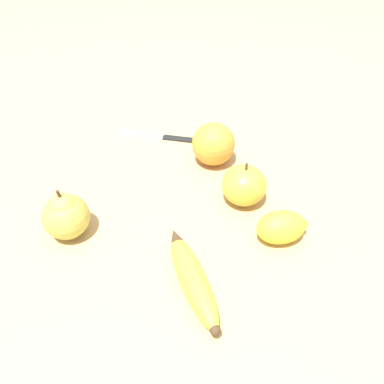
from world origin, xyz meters
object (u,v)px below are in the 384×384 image
object	(u,v)px
apple	(244,185)
paring_knife	(161,136)
orange	(213,144)
pear	(65,214)
lemon	(281,227)
banana	(192,278)

from	to	relation	value
apple	paring_knife	world-z (taller)	apple
orange	pear	bearing A→B (deg)	-77.25
pear	apple	world-z (taller)	pear
lemon	paring_knife	distance (m)	0.37
orange	paring_knife	distance (m)	0.15
orange	paring_knife	bearing A→B (deg)	-153.17
banana	apple	bearing A→B (deg)	-46.80
pear	orange	bearing A→B (deg)	102.75
apple	paring_knife	size ratio (longest dim) A/B	0.55
banana	paring_knife	distance (m)	0.39
paring_knife	orange	bearing A→B (deg)	-116.67
pear	banana	bearing A→B (deg)	37.27
apple	lemon	world-z (taller)	apple
apple	orange	bearing A→B (deg)	177.82
pear	apple	bearing A→B (deg)	79.25
pear	lemon	bearing A→B (deg)	62.19
banana	orange	world-z (taller)	orange
banana	pear	world-z (taller)	pear
orange	pear	size ratio (longest dim) A/B	0.91
lemon	banana	bearing A→B (deg)	-82.88
orange	lemon	bearing A→B (deg)	0.47
apple	lemon	xyz separation A→B (m)	(0.11, 0.01, -0.01)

